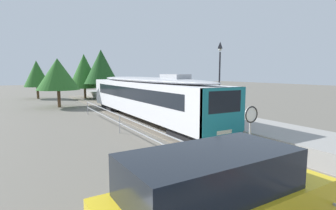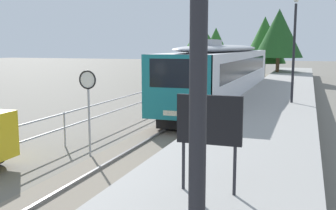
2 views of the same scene
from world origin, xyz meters
name	(u,v)px [view 1 (image 1 of 2)]	position (x,y,z in m)	size (l,w,h in m)	color
ground_plane	(119,130)	(-3.00, 22.00, 0.00)	(160.00, 160.00, 0.00)	#6B665B
track_rails	(157,125)	(0.00, 22.00, 0.03)	(3.20, 60.00, 0.14)	slate
commuter_train	(145,95)	(0.00, 24.14, 2.15)	(2.82, 19.32, 3.74)	silver
station_platform	(192,116)	(3.25, 22.00, 0.45)	(3.90, 60.00, 0.90)	#999691
platform_lamp_mid_platform	(220,64)	(4.12, 19.81, 4.62)	(0.34, 0.34, 5.35)	#232328
speed_limit_sign	(251,125)	(-1.83, 11.21, 2.12)	(0.61, 0.10, 2.81)	#9EA0A5
carpark_fence	(204,158)	(-3.30, 12.00, 0.91)	(0.06, 36.06, 1.25)	#9EA0A5
parked_van_yellow	(219,209)	(-5.68, 8.44, 1.29)	(4.95, 2.07, 2.51)	gold
tree_behind_carpark	(101,67)	(1.76, 42.94, 4.85)	(4.94, 4.94, 7.32)	brown
tree_behind_station_far	(37,74)	(-6.31, 49.79, 3.83)	(3.81, 3.81, 5.85)	brown
tree_distant_left	(58,74)	(-4.89, 37.19, 3.82)	(4.78, 4.78, 5.62)	brown
tree_distant_centre	(84,71)	(0.03, 46.16, 4.23)	(4.82, 4.82, 6.82)	brown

